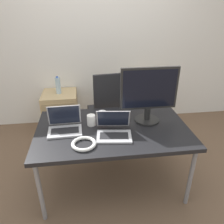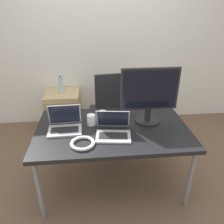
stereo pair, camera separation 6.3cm
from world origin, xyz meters
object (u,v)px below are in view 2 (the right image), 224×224
cabinet_left (64,111)px  water_bottle (61,85)px  coffee_cup_brown (102,117)px  laptop_left (113,130)px  cabinet_right (143,107)px  cable_coil (83,143)px  coffee_cup_white (91,120)px  monitor (149,95)px  office_chair (110,117)px  laptop_right (65,125)px

cabinet_left → water_bottle: (-0.00, 0.00, 0.43)m
coffee_cup_brown → laptop_left: bearing=-71.9°
cabinet_right → cable_coil: bearing=-121.2°
laptop_left → coffee_cup_white: (-0.20, 0.21, 0.01)m
laptop_left → coffee_cup_brown: (-0.08, 0.26, 0.01)m
monitor → cable_coil: monitor is taller
office_chair → coffee_cup_white: (-0.25, -0.71, 0.36)m
monitor → cable_coil: bearing=-151.6°
office_chair → cabinet_left: 0.82m
cabinet_right → coffee_cup_white: size_ratio=5.53×
cabinet_left → monitor: bearing=-48.7°
laptop_left → monitor: 0.51m
cabinet_left → cabinet_right: 1.27m
monitor → cable_coil: 0.81m
monitor → coffee_cup_brown: size_ratio=4.74×
office_chair → coffee_cup_brown: office_chair is taller
office_chair → water_bottle: size_ratio=4.10×
laptop_left → laptop_right: 0.48m
laptop_right → monitor: 0.88m
cabinet_right → cable_coil: (-0.92, -1.51, 0.41)m
monitor → office_chair: bearing=115.3°
laptop_right → office_chair: bearing=57.0°
cabinet_right → laptop_left: 1.58m
laptop_left → cable_coil: 0.31m
cabinet_right → laptop_left: (-0.64, -1.38, 0.44)m
cabinet_right → cabinet_left: bearing=180.0°
cabinet_right → laptop_left: laptop_left is taller
monitor → cable_coil: size_ratio=2.62×
laptop_left → monitor: (0.38, 0.22, 0.25)m
water_bottle → laptop_right: 1.25m
laptop_left → monitor: monitor is taller
water_bottle → monitor: size_ratio=0.45×
cabinet_left → water_bottle: size_ratio=2.34×
cabinet_right → coffee_cup_white: 1.50m
water_bottle → cable_coil: 1.55m
office_chair → cabinet_left: (-0.68, 0.45, -0.09)m
coffee_cup_brown → cable_coil: (-0.20, -0.39, -0.05)m
coffee_cup_white → coffee_cup_brown: bearing=21.7°
coffee_cup_brown → office_chair: bearing=78.6°
office_chair → coffee_cup_white: bearing=-109.3°
office_chair → cabinet_right: 0.74m
cabinet_right → water_bottle: 1.34m
water_bottle → office_chair: bearing=-33.6°
cabinet_left → coffee_cup_white: (0.43, -1.17, 0.45)m
laptop_left → cable_coil: laptop_left is taller
office_chair → laptop_right: bearing=-123.0°
laptop_right → monitor: size_ratio=0.57×
laptop_left → coffee_cup_white: bearing=133.5°
cabinet_right → coffee_cup_white: coffee_cup_white is taller
monitor → cabinet_right: bearing=77.6°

